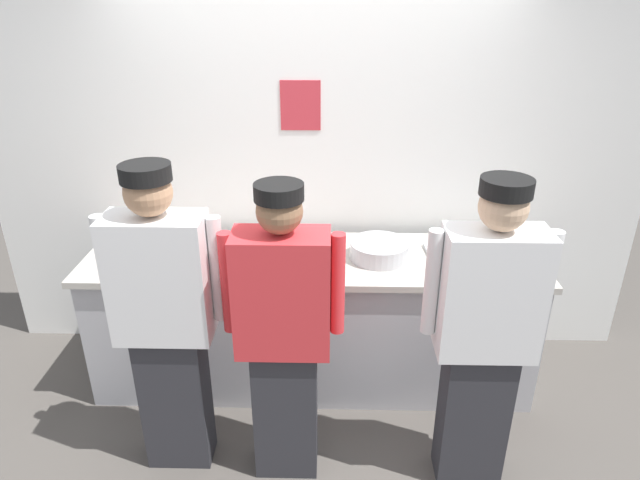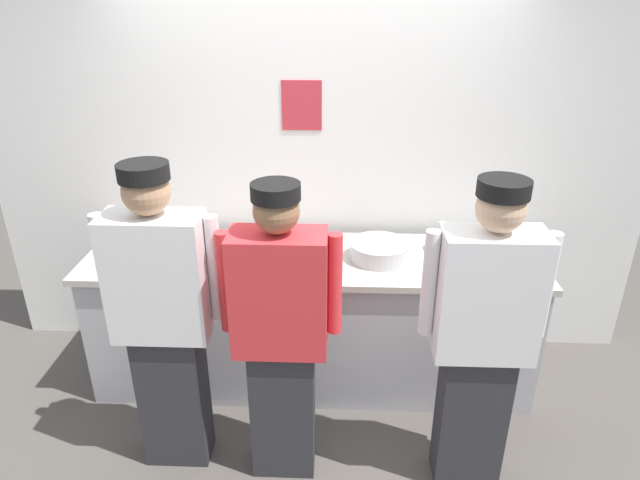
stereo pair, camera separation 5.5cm
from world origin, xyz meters
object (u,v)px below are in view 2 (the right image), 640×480
plate_stack_rear (183,256)px  chef_far_right (482,335)px  deli_cup (314,245)px  chefs_knife (193,243)px  chef_near_left (163,316)px  squeeze_bottle_secondary (151,246)px  sheet_tray (470,256)px  chef_center (281,331)px  plate_stack_front (260,242)px  ramekin_yellow_sauce (299,241)px  squeeze_bottle_primary (128,232)px  mixing_bowl_steel (379,251)px  ramekin_orange_sauce (152,245)px  ramekin_green_sauce (309,262)px

plate_stack_rear → chef_far_right: bearing=-23.0°
deli_cup → chefs_knife: size_ratio=0.37×
chef_near_left → chefs_knife: bearing=94.9°
chef_near_left → deli_cup: size_ratio=16.82×
squeeze_bottle_secondary → sheet_tray: bearing=2.9°
deli_cup → plate_stack_rear: bearing=-167.9°
chefs_knife → chef_center: bearing=-54.3°
plate_stack_front → ramekin_yellow_sauce: size_ratio=2.12×
plate_stack_rear → squeeze_bottle_primary: squeeze_bottle_primary is taller
squeeze_bottle_primary → ramekin_yellow_sauce: 1.09m
sheet_tray → ramekin_yellow_sauce: (-1.06, 0.16, 0.01)m
chefs_knife → sheet_tray: bearing=-4.4°
plate_stack_front → plate_stack_rear: plate_stack_rear is taller
chef_far_right → mixing_bowl_steel: bearing=119.8°
plate_stack_front → sheet_tray: 1.31m
ramekin_orange_sauce → mixing_bowl_steel: bearing=-3.7°
chef_center → chefs_knife: size_ratio=5.96×
sheet_tray → ramekin_yellow_sauce: bearing=171.2°
chef_near_left → plate_stack_rear: size_ratio=6.92×
ramekin_orange_sauce → plate_stack_front: bearing=4.8°
chef_center → plate_stack_front: chef_center is taller
ramekin_orange_sauce → chefs_knife: 0.25m
plate_stack_rear → mixing_bowl_steel: mixing_bowl_steel is taller
chef_near_left → ramekin_yellow_sauce: bearing=55.9°
chef_far_right → sheet_tray: 0.83m
plate_stack_rear → plate_stack_front: bearing=29.5°
ramekin_yellow_sauce → plate_stack_front: bearing=-169.2°
chef_center → plate_stack_rear: bearing=134.6°
squeeze_bottle_primary → chefs_knife: bearing=4.8°
chef_near_left → squeeze_bottle_primary: size_ratio=9.05×
ramekin_yellow_sauce → ramekin_green_sauce: (0.09, -0.30, 0.00)m
ramekin_yellow_sauce → chefs_knife: bearing=-177.5°
squeeze_bottle_primary → chefs_knife: 0.41m
chef_center → plate_stack_rear: size_ratio=6.65×
chef_center → squeeze_bottle_secondary: (-0.85, 0.70, 0.12)m
chef_near_left → chefs_knife: 0.88m
sheet_tray → squeeze_bottle_primary: bearing=177.3°
chef_center → chefs_knife: 1.14m
chef_near_left → ramekin_orange_sauce: bearing=111.2°
chef_near_left → ramekin_orange_sauce: chef_near_left is taller
deli_cup → mixing_bowl_steel: bearing=-10.0°
plate_stack_front → mixing_bowl_steel: size_ratio=0.53×
ramekin_orange_sauce → deli_cup: 1.03m
ramekin_orange_sauce → chef_near_left: bearing=-68.8°
chef_center → squeeze_bottle_secondary: chef_center is taller
squeeze_bottle_secondary → deli_cup: bearing=8.1°
mixing_bowl_steel → ramekin_yellow_sauce: size_ratio=3.98×
chef_far_right → deli_cup: (-0.85, 0.86, 0.06)m
chef_far_right → ramekin_yellow_sauce: (-0.95, 0.98, 0.02)m
ramekin_green_sauce → squeeze_bottle_primary: bearing=168.4°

